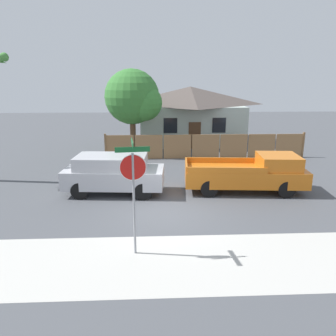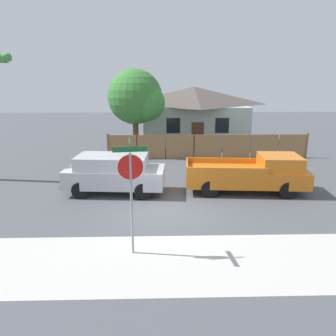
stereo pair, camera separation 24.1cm
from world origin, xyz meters
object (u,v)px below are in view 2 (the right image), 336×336
at_px(oak_tree, 137,98).
at_px(stop_sign, 131,178).
at_px(house, 193,113).
at_px(red_suv, 114,173).
at_px(orange_pickup, 251,174).

height_order(oak_tree, stop_sign, oak_tree).
bearing_deg(house, red_suv, -110.84).
distance_m(orange_pickup, stop_sign, 7.54).
relative_size(house, orange_pickup, 1.54).
distance_m(oak_tree, stop_sign, 13.97).
bearing_deg(oak_tree, red_suv, -93.96).
bearing_deg(red_suv, stop_sign, -72.71).
relative_size(house, stop_sign, 2.51).
distance_m(house, orange_pickup, 13.01).
bearing_deg(stop_sign, orange_pickup, 40.79).
distance_m(oak_tree, red_suv, 8.92).
height_order(red_suv, stop_sign, stop_sign).
height_order(red_suv, orange_pickup, red_suv).
bearing_deg(orange_pickup, oak_tree, 128.38).
relative_size(house, oak_tree, 1.50).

